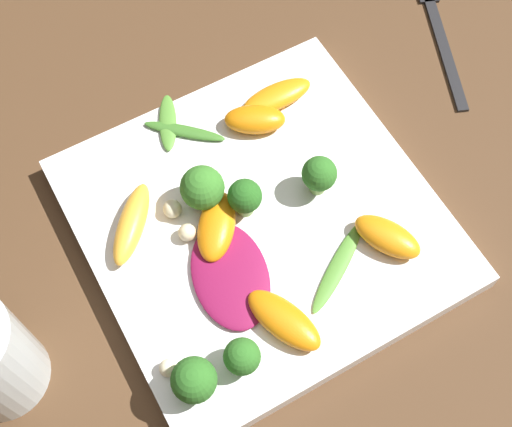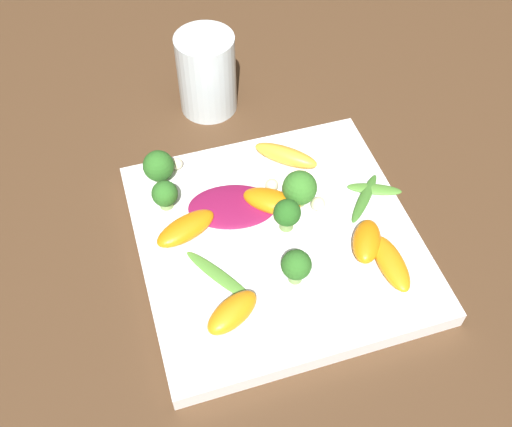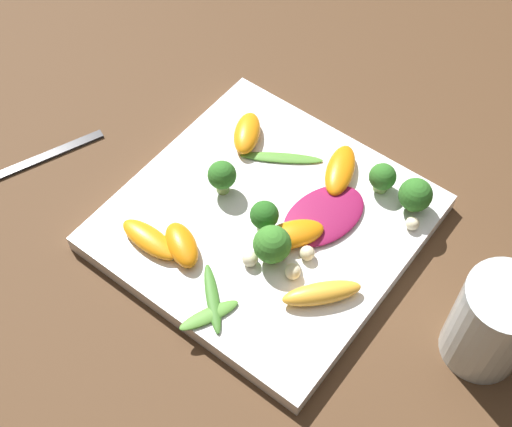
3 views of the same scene
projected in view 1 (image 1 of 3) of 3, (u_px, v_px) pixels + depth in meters
ground_plane at (260, 228)px, 0.64m from camera, size 2.40×2.40×0.00m
plate at (260, 222)px, 0.63m from camera, size 0.29×0.29×0.02m
fork at (437, 23)px, 0.74m from camera, size 0.08×0.17×0.01m
radicchio_leaf_0 at (230, 275)px, 0.59m from camera, size 0.08×0.11×0.01m
orange_segment_0 at (132, 224)px, 0.61m from camera, size 0.07×0.07×0.02m
orange_segment_1 at (277, 96)px, 0.67m from camera, size 0.07×0.03×0.02m
orange_segment_2 at (255, 119)px, 0.65m from camera, size 0.06×0.05×0.02m
orange_segment_3 at (387, 237)px, 0.60m from camera, size 0.05×0.07×0.02m
orange_segment_4 at (284, 320)px, 0.57m from camera, size 0.05×0.08×0.02m
orange_segment_5 at (217, 226)px, 0.60m from camera, size 0.06×0.07×0.02m
broccoli_floret_0 at (202, 188)px, 0.60m from camera, size 0.04×0.04×0.05m
broccoli_floret_1 at (245, 197)px, 0.60m from camera, size 0.03×0.03×0.04m
broccoli_floret_2 at (194, 380)px, 0.53m from camera, size 0.04×0.04×0.04m
broccoli_floret_3 at (318, 173)px, 0.61m from camera, size 0.03×0.03×0.04m
broccoli_floret_4 at (242, 357)px, 0.54m from camera, size 0.03×0.03×0.04m
arugula_sprig_0 at (184, 131)px, 0.66m from camera, size 0.07×0.06×0.01m
arugula_sprig_1 at (168, 123)px, 0.66m from camera, size 0.04×0.06×0.01m
arugula_sprig_2 at (338, 267)px, 0.60m from camera, size 0.09×0.06×0.00m
macadamia_nut_0 at (208, 175)px, 0.63m from camera, size 0.02×0.02×0.02m
macadamia_nut_1 at (168, 368)px, 0.55m from camera, size 0.01×0.01×0.01m
macadamia_nut_2 at (172, 209)px, 0.61m from camera, size 0.02×0.02×0.02m
macadamia_nut_3 at (187, 233)px, 0.60m from camera, size 0.02×0.02×0.02m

